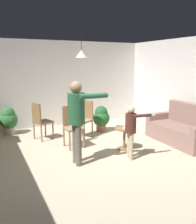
{
  "coord_description": "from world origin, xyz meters",
  "views": [
    {
      "loc": [
        -1.99,
        -4.46,
        2.05
      ],
      "look_at": [
        0.21,
        0.13,
        1.0
      ],
      "focal_mm": 39.27,
      "sensor_mm": 36.0,
      "label": 1
    }
  ],
  "objects_px": {
    "potted_plant_by_wall": "(9,120)",
    "dining_chair_by_counter": "(41,120)",
    "dining_chair_near_wall": "(72,125)",
    "spare_remote_on_table": "(124,128)",
    "couch_floral": "(182,130)",
    "person_adult": "(77,114)",
    "side_table_by_couch": "(124,136)",
    "person_child": "(131,126)",
    "potted_plant_corner": "(101,117)",
    "dining_chair_centre_back": "(85,118)"
  },
  "relations": [
    {
      "from": "dining_chair_by_counter",
      "to": "potted_plant_by_wall",
      "type": "bearing_deg",
      "value": -161.53
    },
    {
      "from": "person_adult",
      "to": "dining_chair_centre_back",
      "type": "height_order",
      "value": "person_adult"
    },
    {
      "from": "side_table_by_couch",
      "to": "dining_chair_centre_back",
      "type": "xyz_separation_m",
      "value": [
        -0.46,
        1.33,
        0.22
      ]
    },
    {
      "from": "couch_floral",
      "to": "side_table_by_couch",
      "type": "distance_m",
      "value": 1.62
    },
    {
      "from": "dining_chair_near_wall",
      "to": "dining_chair_centre_back",
      "type": "xyz_separation_m",
      "value": [
        0.58,
        0.59,
        0.0
      ]
    },
    {
      "from": "side_table_by_couch",
      "to": "person_child",
      "type": "relative_size",
      "value": 0.45
    },
    {
      "from": "person_adult",
      "to": "spare_remote_on_table",
      "type": "bearing_deg",
      "value": 102.95
    },
    {
      "from": "potted_plant_corner",
      "to": "potted_plant_by_wall",
      "type": "relative_size",
      "value": 0.99
    },
    {
      "from": "couch_floral",
      "to": "dining_chair_by_counter",
      "type": "xyz_separation_m",
      "value": [
        -3.21,
        1.79,
        0.21
      ]
    },
    {
      "from": "person_child",
      "to": "dining_chair_by_counter",
      "type": "height_order",
      "value": "person_child"
    },
    {
      "from": "dining_chair_near_wall",
      "to": "potted_plant_corner",
      "type": "height_order",
      "value": "dining_chair_near_wall"
    },
    {
      "from": "potted_plant_by_wall",
      "to": "side_table_by_couch",
      "type": "bearing_deg",
      "value": -47.09
    },
    {
      "from": "dining_chair_centre_back",
      "to": "potted_plant_corner",
      "type": "relative_size",
      "value": 1.3
    },
    {
      "from": "couch_floral",
      "to": "potted_plant_by_wall",
      "type": "height_order",
      "value": "couch_floral"
    },
    {
      "from": "spare_remote_on_table",
      "to": "potted_plant_corner",
      "type": "bearing_deg",
      "value": 82.13
    },
    {
      "from": "person_child",
      "to": "dining_chair_by_counter",
      "type": "xyz_separation_m",
      "value": [
        -1.42,
        2.16,
        -0.17
      ]
    },
    {
      "from": "side_table_by_couch",
      "to": "spare_remote_on_table",
      "type": "bearing_deg",
      "value": -129.39
    },
    {
      "from": "side_table_by_couch",
      "to": "person_adult",
      "type": "relative_size",
      "value": 0.31
    },
    {
      "from": "side_table_by_couch",
      "to": "dining_chair_centre_back",
      "type": "relative_size",
      "value": 0.52
    },
    {
      "from": "dining_chair_by_counter",
      "to": "spare_remote_on_table",
      "type": "bearing_deg",
      "value": 23.72
    },
    {
      "from": "couch_floral",
      "to": "potted_plant_corner",
      "type": "height_order",
      "value": "couch_floral"
    },
    {
      "from": "dining_chair_near_wall",
      "to": "spare_remote_on_table",
      "type": "distance_m",
      "value": 1.27
    },
    {
      "from": "dining_chair_by_counter",
      "to": "dining_chair_centre_back",
      "type": "height_order",
      "value": "same"
    },
    {
      "from": "couch_floral",
      "to": "potted_plant_by_wall",
      "type": "relative_size",
      "value": 2.33
    },
    {
      "from": "couch_floral",
      "to": "spare_remote_on_table",
      "type": "relative_size",
      "value": 13.97
    },
    {
      "from": "person_adult",
      "to": "spare_remote_on_table",
      "type": "distance_m",
      "value": 1.39
    },
    {
      "from": "person_adult",
      "to": "dining_chair_centre_back",
      "type": "distance_m",
      "value": 1.92
    },
    {
      "from": "couch_floral",
      "to": "dining_chair_near_wall",
      "type": "relative_size",
      "value": 1.82
    },
    {
      "from": "side_table_by_couch",
      "to": "potted_plant_corner",
      "type": "bearing_deg",
      "value": 83.26
    },
    {
      "from": "couch_floral",
      "to": "dining_chair_near_wall",
      "type": "bearing_deg",
      "value": 71.87
    },
    {
      "from": "spare_remote_on_table",
      "to": "potted_plant_by_wall",
      "type": "bearing_deg",
      "value": 131.89
    },
    {
      "from": "person_child",
      "to": "spare_remote_on_table",
      "type": "bearing_deg",
      "value": 171.05
    },
    {
      "from": "person_child",
      "to": "potted_plant_by_wall",
      "type": "bearing_deg",
      "value": -137.79
    },
    {
      "from": "potted_plant_by_wall",
      "to": "person_adult",
      "type": "bearing_deg",
      "value": -70.06
    },
    {
      "from": "potted_plant_by_wall",
      "to": "spare_remote_on_table",
      "type": "height_order",
      "value": "potted_plant_by_wall"
    },
    {
      "from": "couch_floral",
      "to": "person_adult",
      "type": "relative_size",
      "value": 1.08
    },
    {
      "from": "couch_floral",
      "to": "person_child",
      "type": "bearing_deg",
      "value": 102.84
    },
    {
      "from": "dining_chair_by_counter",
      "to": "side_table_by_couch",
      "type": "bearing_deg",
      "value": 25.26
    },
    {
      "from": "person_child",
      "to": "dining_chair_near_wall",
      "type": "bearing_deg",
      "value": -139.49
    },
    {
      "from": "person_child",
      "to": "spare_remote_on_table",
      "type": "distance_m",
      "value": 0.57
    },
    {
      "from": "person_child",
      "to": "side_table_by_couch",
      "type": "bearing_deg",
      "value": 168.72
    },
    {
      "from": "potted_plant_corner",
      "to": "side_table_by_couch",
      "type": "bearing_deg",
      "value": -96.74
    },
    {
      "from": "potted_plant_by_wall",
      "to": "dining_chair_by_counter",
      "type": "bearing_deg",
      "value": -51.6
    },
    {
      "from": "potted_plant_by_wall",
      "to": "spare_remote_on_table",
      "type": "bearing_deg",
      "value": -48.11
    },
    {
      "from": "side_table_by_couch",
      "to": "dining_chair_centre_back",
      "type": "height_order",
      "value": "dining_chair_centre_back"
    },
    {
      "from": "couch_floral",
      "to": "spare_remote_on_table",
      "type": "bearing_deg",
      "value": 86.14
    },
    {
      "from": "dining_chair_by_counter",
      "to": "couch_floral",
      "type": "bearing_deg",
      "value": 40.97
    },
    {
      "from": "potted_plant_corner",
      "to": "spare_remote_on_table",
      "type": "bearing_deg",
      "value": -97.87
    },
    {
      "from": "potted_plant_corner",
      "to": "spare_remote_on_table",
      "type": "relative_size",
      "value": 5.91
    },
    {
      "from": "dining_chair_near_wall",
      "to": "potted_plant_by_wall",
      "type": "bearing_deg",
      "value": -58.22
    }
  ]
}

